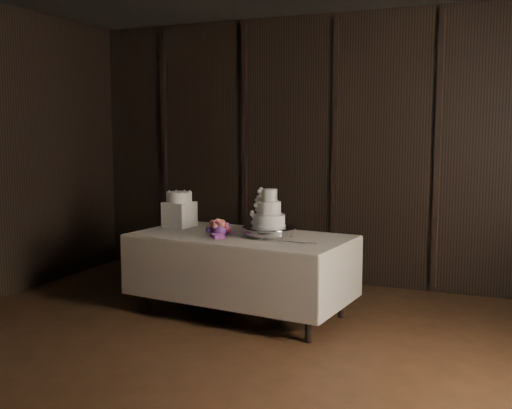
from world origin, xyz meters
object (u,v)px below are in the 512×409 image
Objects in this scene: display_table at (241,271)px; wedding_cake at (266,212)px; bouquet at (218,229)px; small_cake at (179,197)px; box_pedestal at (179,214)px; cake_stand at (269,232)px.

display_table is 0.62m from wedding_cake.
small_cake is (-0.58, 0.30, 0.24)m from bouquet.
wedding_cake reaches higher than display_table.
display_table is 0.45m from bouquet.
box_pedestal is (-0.77, 0.20, 0.47)m from display_table.
cake_stand is at bearing -10.67° from box_pedestal.
cake_stand is 1.86× the size of box_pedestal.
bouquet is at bearing -173.62° from wedding_cake.
cake_stand is 1.09m from small_cake.
cake_stand is (0.28, 0.01, 0.39)m from display_table.
cake_stand is at bearing -10.67° from small_cake.
box_pedestal is at bearing 152.94° from bouquet.
wedding_cake reaches higher than box_pedestal.
wedding_cake reaches higher than bouquet.
cake_stand is 0.47m from bouquet.
bouquet is at bearing -27.06° from small_cake.
display_table is 5.49× the size of bouquet.
display_table is at bearing 173.58° from wedding_cake.
box_pedestal is at bearing 169.33° from cake_stand.
small_cake is at bearing 152.94° from bouquet.
wedding_cake is (-0.03, -0.01, 0.18)m from cake_stand.
box_pedestal is 0.18m from small_cake.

